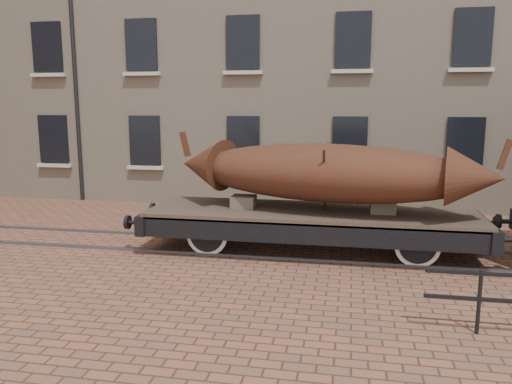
# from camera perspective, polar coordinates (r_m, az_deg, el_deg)

# --- Properties ---
(ground) EXTENTS (90.00, 90.00, 0.00)m
(ground) POSITION_cam_1_polar(r_m,az_deg,el_deg) (11.93, 5.39, -6.76)
(ground) COLOR brown
(warehouse_cream) EXTENTS (40.00, 10.19, 14.00)m
(warehouse_cream) POSITION_cam_1_polar(r_m,az_deg,el_deg) (21.76, 16.72, 19.03)
(warehouse_cream) COLOR #C8B397
(warehouse_cream) RESTS_ON ground
(rail_track) EXTENTS (30.00, 1.52, 0.06)m
(rail_track) POSITION_cam_1_polar(r_m,az_deg,el_deg) (11.92, 5.39, -6.62)
(rail_track) COLOR #59595E
(rail_track) RESTS_ON ground
(flatcar_wagon) EXTENTS (8.54, 2.32, 1.29)m
(flatcar_wagon) POSITION_cam_1_polar(r_m,az_deg,el_deg) (11.71, 6.32, -3.03)
(flatcar_wagon) COLOR brown
(flatcar_wagon) RESTS_ON ground
(iron_boat) EXTENTS (7.51, 3.25, 1.76)m
(iron_boat) POSITION_cam_1_polar(r_m,az_deg,el_deg) (11.50, 7.98, 2.25)
(iron_boat) COLOR #4B1E0F
(iron_boat) RESTS_ON flatcar_wagon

